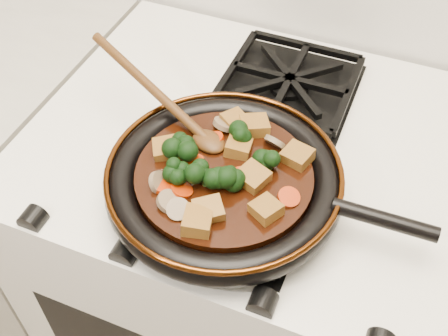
% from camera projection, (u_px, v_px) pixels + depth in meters
% --- Properties ---
extents(stove, '(0.76, 0.60, 0.90)m').
position_uv_depth(stove, '(252.00, 282.00, 1.25)').
color(stove, white).
rests_on(stove, ground).
extents(burner_grate_front, '(0.23, 0.23, 0.03)m').
position_uv_depth(burner_grate_front, '(231.00, 197.00, 0.82)').
color(burner_grate_front, black).
rests_on(burner_grate_front, stove).
extents(burner_grate_back, '(0.23, 0.23, 0.03)m').
position_uv_depth(burner_grate_back, '(289.00, 83.00, 0.99)').
color(burner_grate_back, black).
rests_on(burner_grate_back, stove).
extents(skillet, '(0.47, 0.34, 0.05)m').
position_uv_depth(skillet, '(225.00, 181.00, 0.80)').
color(skillet, black).
rests_on(skillet, burner_grate_front).
extents(braising_sauce, '(0.25, 0.25, 0.02)m').
position_uv_depth(braising_sauce, '(224.00, 178.00, 0.80)').
color(braising_sauce, black).
rests_on(braising_sauce, skillet).
extents(tofu_cube_0, '(0.05, 0.05, 0.02)m').
position_uv_depth(tofu_cube_0, '(297.00, 156.00, 0.80)').
color(tofu_cube_0, brown).
rests_on(tofu_cube_0, braising_sauce).
extents(tofu_cube_1, '(0.05, 0.05, 0.02)m').
position_uv_depth(tofu_cube_1, '(235.00, 121.00, 0.85)').
color(tofu_cube_1, brown).
rests_on(tofu_cube_1, braising_sauce).
extents(tofu_cube_2, '(0.05, 0.05, 0.03)m').
position_uv_depth(tofu_cube_2, '(209.00, 211.00, 0.74)').
color(tofu_cube_2, brown).
rests_on(tofu_cube_2, braising_sauce).
extents(tofu_cube_3, '(0.04, 0.04, 0.03)m').
position_uv_depth(tofu_cube_3, '(238.00, 148.00, 0.82)').
color(tofu_cube_3, brown).
rests_on(tofu_cube_3, braising_sauce).
extents(tofu_cube_4, '(0.05, 0.05, 0.03)m').
position_uv_depth(tofu_cube_4, '(197.00, 222.00, 0.73)').
color(tofu_cube_4, brown).
rests_on(tofu_cube_4, braising_sauce).
extents(tofu_cube_5, '(0.05, 0.05, 0.02)m').
position_uv_depth(tofu_cube_5, '(266.00, 210.00, 0.74)').
color(tofu_cube_5, brown).
rests_on(tofu_cube_5, braising_sauce).
extents(tofu_cube_6, '(0.05, 0.05, 0.02)m').
position_uv_depth(tofu_cube_6, '(253.00, 178.00, 0.78)').
color(tofu_cube_6, brown).
rests_on(tofu_cube_6, braising_sauce).
extents(tofu_cube_7, '(0.05, 0.05, 0.03)m').
position_uv_depth(tofu_cube_7, '(166.00, 149.00, 0.81)').
color(tofu_cube_7, brown).
rests_on(tofu_cube_7, braising_sauce).
extents(tofu_cube_8, '(0.06, 0.06, 0.03)m').
position_uv_depth(tofu_cube_8, '(254.00, 126.00, 0.85)').
color(tofu_cube_8, brown).
rests_on(tofu_cube_8, braising_sauce).
extents(broccoli_floret_0, '(0.08, 0.09, 0.08)m').
position_uv_depth(broccoli_floret_0, '(183.00, 148.00, 0.81)').
color(broccoli_floret_0, black).
rests_on(broccoli_floret_0, braising_sauce).
extents(broccoli_floret_1, '(0.08, 0.08, 0.06)m').
position_uv_depth(broccoli_floret_1, '(242.00, 134.00, 0.83)').
color(broccoli_floret_1, black).
rests_on(broccoli_floret_1, braising_sauce).
extents(broccoli_floret_2, '(0.08, 0.08, 0.07)m').
position_uv_depth(broccoli_floret_2, '(269.00, 164.00, 0.79)').
color(broccoli_floret_2, black).
rests_on(broccoli_floret_2, braising_sauce).
extents(broccoli_floret_3, '(0.07, 0.07, 0.07)m').
position_uv_depth(broccoli_floret_3, '(174.00, 172.00, 0.78)').
color(broccoli_floret_3, black).
rests_on(broccoli_floret_3, braising_sauce).
extents(broccoli_floret_4, '(0.07, 0.07, 0.06)m').
position_uv_depth(broccoli_floret_4, '(206.00, 178.00, 0.77)').
color(broccoli_floret_4, black).
rests_on(broccoli_floret_4, braising_sauce).
extents(broccoli_floret_5, '(0.07, 0.07, 0.07)m').
position_uv_depth(broccoli_floret_5, '(229.00, 182.00, 0.77)').
color(broccoli_floret_5, black).
rests_on(broccoli_floret_5, braising_sauce).
extents(carrot_coin_0, '(0.03, 0.03, 0.02)m').
position_uv_depth(carrot_coin_0, '(215.00, 139.00, 0.83)').
color(carrot_coin_0, '#B02804').
rests_on(carrot_coin_0, braising_sauce).
extents(carrot_coin_1, '(0.03, 0.03, 0.02)m').
position_uv_depth(carrot_coin_1, '(289.00, 197.00, 0.76)').
color(carrot_coin_1, '#B02804').
rests_on(carrot_coin_1, braising_sauce).
extents(carrot_coin_2, '(0.03, 0.03, 0.02)m').
position_uv_depth(carrot_coin_2, '(163.00, 185.00, 0.77)').
color(carrot_coin_2, '#B02804').
rests_on(carrot_coin_2, braising_sauce).
extents(carrot_coin_3, '(0.03, 0.03, 0.02)m').
position_uv_depth(carrot_coin_3, '(194.00, 162.00, 0.80)').
color(carrot_coin_3, '#B02804').
rests_on(carrot_coin_3, braising_sauce).
extents(carrot_coin_4, '(0.03, 0.03, 0.02)m').
position_uv_depth(carrot_coin_4, '(181.00, 190.00, 0.77)').
color(carrot_coin_4, '#B02804').
rests_on(carrot_coin_4, braising_sauce).
extents(carrot_coin_5, '(0.03, 0.03, 0.02)m').
position_uv_depth(carrot_coin_5, '(240.00, 175.00, 0.78)').
color(carrot_coin_5, '#B02804').
rests_on(carrot_coin_5, braising_sauce).
extents(mushroom_slice_0, '(0.03, 0.04, 0.03)m').
position_uv_depth(mushroom_slice_0, '(159.00, 182.00, 0.77)').
color(mushroom_slice_0, '#7D6548').
rests_on(mushroom_slice_0, braising_sauce).
extents(mushroom_slice_1, '(0.04, 0.04, 0.02)m').
position_uv_depth(mushroom_slice_1, '(178.00, 209.00, 0.74)').
color(mushroom_slice_1, '#7D6548').
rests_on(mushroom_slice_1, braising_sauce).
extents(mushroom_slice_2, '(0.04, 0.03, 0.03)m').
position_uv_depth(mushroom_slice_2, '(275.00, 142.00, 0.82)').
color(mushroom_slice_2, '#7D6548').
rests_on(mushroom_slice_2, braising_sauce).
extents(mushroom_slice_3, '(0.05, 0.05, 0.02)m').
position_uv_depth(mushroom_slice_3, '(224.00, 124.00, 0.85)').
color(mushroom_slice_3, '#7D6548').
rests_on(mushroom_slice_3, braising_sauce).
extents(mushroom_slice_4, '(0.04, 0.04, 0.02)m').
position_uv_depth(mushroom_slice_4, '(169.00, 201.00, 0.75)').
color(mushroom_slice_4, '#7D6548').
rests_on(mushroom_slice_4, braising_sauce).
extents(wooden_spoon, '(0.16, 0.09, 0.26)m').
position_uv_depth(wooden_spoon, '(173.00, 108.00, 0.85)').
color(wooden_spoon, '#48290F').
rests_on(wooden_spoon, braising_sauce).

